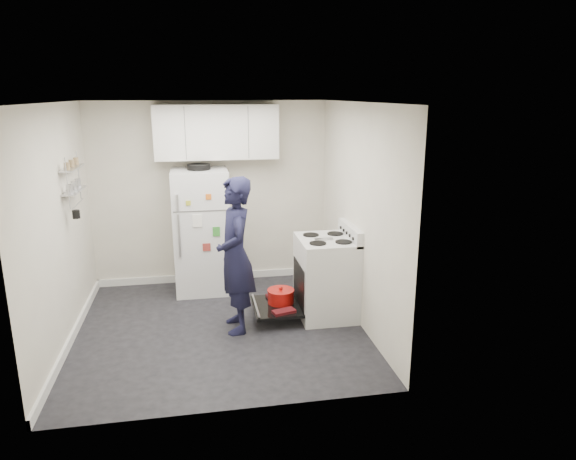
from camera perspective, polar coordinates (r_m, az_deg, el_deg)
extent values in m
cube|color=black|center=(6.01, -7.55, -10.72)|extent=(3.20, 3.20, 0.01)
cube|color=white|center=(5.42, -8.48, 13.86)|extent=(3.20, 3.20, 0.01)
cube|color=beige|center=(7.15, -8.57, 3.99)|extent=(3.20, 0.01, 2.50)
cube|color=beige|center=(4.05, -6.97, -4.48)|extent=(3.20, 0.01, 2.50)
cube|color=beige|center=(5.75, -24.11, 0.16)|extent=(0.01, 3.20, 2.50)
cube|color=beige|center=(5.86, 7.83, 1.61)|extent=(0.01, 3.20, 2.50)
cube|color=white|center=(6.14, -22.77, -10.72)|extent=(0.03, 3.20, 0.10)
cube|color=white|center=(7.45, -8.21, -5.13)|extent=(3.20, 0.03, 0.10)
cube|color=silver|center=(6.14, 4.24, -5.38)|extent=(0.65, 0.76, 0.92)
cube|color=black|center=(6.14, 3.59, -5.95)|extent=(0.53, 0.60, 0.52)
cube|color=orange|center=(6.21, 6.02, -5.77)|extent=(0.02, 0.56, 0.46)
cylinder|color=black|center=(6.22, 4.02, -7.47)|extent=(0.34, 0.34, 0.02)
cube|color=silver|center=(6.05, 6.95, -0.30)|extent=(0.08, 0.76, 0.18)
cube|color=silver|center=(5.99, 4.33, -1.12)|extent=(0.65, 0.76, 0.03)
cube|color=#B2B2B7|center=(5.92, 3.98, -0.95)|extent=(0.22, 0.03, 0.01)
cube|color=black|center=(6.14, -1.31, -8.50)|extent=(0.55, 0.70, 0.03)
cylinder|color=#B2B2B7|center=(6.10, -3.61, -8.33)|extent=(0.02, 0.66, 0.02)
cylinder|color=red|center=(6.18, -0.81, -7.45)|extent=(0.31, 0.31, 0.14)
cylinder|color=red|center=(6.15, -0.81, -6.74)|extent=(0.32, 0.32, 0.02)
sphere|color=red|center=(6.14, -0.81, -6.50)|extent=(0.04, 0.04, 0.04)
cube|color=maroon|center=(5.92, -0.46, -9.05)|extent=(0.29, 0.20, 0.04)
cube|color=maroon|center=(6.36, -1.22, -7.30)|extent=(0.28, 0.17, 0.04)
cube|color=silver|center=(6.90, -9.57, -0.12)|extent=(0.72, 0.70, 1.64)
cube|color=#4C4C4C|center=(6.47, -9.65, 2.09)|extent=(0.68, 0.01, 0.01)
cube|color=#B2B2B7|center=(6.43, -12.19, 2.99)|extent=(0.03, 0.03, 0.20)
cube|color=#B2B2B7|center=(6.53, -11.99, -0.62)|extent=(0.03, 0.03, 0.55)
cylinder|color=black|center=(6.73, -9.89, 6.92)|extent=(0.30, 0.30, 0.07)
cube|color=#348F2F|center=(6.53, -7.97, -0.17)|extent=(0.09, 0.01, 0.12)
cube|color=orange|center=(6.43, -8.82, 3.67)|extent=(0.07, 0.01, 0.07)
cube|color=white|center=(6.49, -10.04, 1.01)|extent=(0.12, 0.01, 0.16)
cube|color=#9C332C|center=(6.59, -9.03, -1.90)|extent=(0.10, 0.01, 0.10)
cube|color=gold|center=(6.44, -11.02, 2.96)|extent=(0.06, 0.01, 0.06)
cube|color=silver|center=(6.87, -7.95, 10.74)|extent=(1.60, 0.33, 0.70)
cube|color=#B2B2B7|center=(6.11, -22.87, 6.37)|extent=(0.14, 0.60, 0.02)
cube|color=#B2B2B7|center=(6.15, -22.63, 4.08)|extent=(0.14, 0.60, 0.02)
cylinder|color=black|center=(6.02, -22.48, 1.62)|extent=(0.08, 0.08, 0.09)
imported|color=black|center=(5.65, -5.86, -2.85)|extent=(0.46, 0.66, 1.74)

